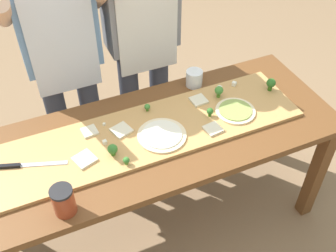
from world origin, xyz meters
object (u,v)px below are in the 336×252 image
(pizza_whole_white_garlic, at_px, (162,135))
(pizza_slice_far_right, at_px, (84,159))
(pizza_slice_near_right, at_px, (121,130))
(sauce_jar, at_px, (64,201))
(broccoli_floret_front_mid, at_px, (219,91))
(broccoli_floret_back_left, at_px, (113,149))
(broccoli_floret_back_right, at_px, (271,83))
(pizza_slice_far_left, at_px, (213,129))
(pizza_whole_pesto_green, at_px, (235,111))
(broccoli_floret_front_left, at_px, (126,160))
(chefs_knife, at_px, (21,166))
(cheese_crumble_c, at_px, (105,142))
(broccoli_floret_front_right, at_px, (147,107))
(pizza_slice_center, at_px, (90,131))
(pizza_slice_near_left, at_px, (199,100))
(flour_cup, at_px, (194,79))
(broccoli_floret_back_mid, at_px, (210,112))
(prep_table, at_px, (155,147))
(cheese_crumble_a, at_px, (104,124))
(cook_right, at_px, (142,30))
(cheese_crumble_d, at_px, (219,88))
(cook_left, at_px, (61,48))

(pizza_whole_white_garlic, xyz_separation_m, pizza_slice_far_right, (-0.39, -0.00, -0.00))
(pizza_slice_near_right, relative_size, sauce_jar, 0.65)
(pizza_whole_white_garlic, relative_size, broccoli_floret_front_mid, 3.55)
(broccoli_floret_back_left, bearing_deg, broccoli_floret_back_right, 6.95)
(pizza_slice_far_right, xyz_separation_m, pizza_slice_far_left, (0.63, -0.06, 0.00))
(pizza_whole_pesto_green, bearing_deg, broccoli_floret_front_left, -169.91)
(broccoli_floret_back_right, bearing_deg, chefs_knife, -179.27)
(cheese_crumble_c, height_order, sauce_jar, sauce_jar)
(broccoli_floret_front_right, relative_size, broccoli_floret_front_mid, 0.62)
(pizza_slice_far_right, height_order, pizza_slice_far_left, same)
(pizza_slice_far_right, relative_size, broccoli_floret_front_mid, 1.34)
(pizza_slice_center, height_order, broccoli_floret_back_right, broccoli_floret_back_right)
(pizza_slice_near_left, height_order, flour_cup, flour_cup)
(broccoli_floret_back_mid, bearing_deg, pizza_slice_near_right, 170.37)
(prep_table, relative_size, chefs_knife, 6.06)
(cheese_crumble_a, relative_size, cheese_crumble_c, 0.65)
(broccoli_floret_back_mid, height_order, flour_cup, flour_cup)
(flour_cup, relative_size, cook_right, 0.06)
(pizza_slice_center, xyz_separation_m, cook_right, (0.46, 0.45, 0.21))
(sauce_jar, bearing_deg, cheese_crumble_d, 24.48)
(broccoli_floret_front_mid, relative_size, cheese_crumble_c, 3.48)
(flour_cup, height_order, sauce_jar, sauce_jar)
(pizza_slice_far_left, bearing_deg, broccoli_floret_back_right, 19.36)
(broccoli_floret_front_right, distance_m, flour_cup, 0.35)
(pizza_slice_near_right, distance_m, broccoli_floret_back_mid, 0.46)
(chefs_knife, height_order, broccoli_floret_front_left, broccoli_floret_front_left)
(prep_table, bearing_deg, cheese_crumble_c, 176.74)
(chefs_knife, bearing_deg, flour_cup, 14.00)
(cook_right, bearing_deg, flour_cup, -57.26)
(broccoli_floret_front_left, xyz_separation_m, cheese_crumble_d, (0.65, 0.31, -0.02))
(broccoli_floret_front_right, height_order, cook_right, cook_right)
(broccoli_floret_back_mid, bearing_deg, pizza_whole_white_garlic, -172.81)
(chefs_knife, distance_m, pizza_slice_near_right, 0.49)
(pizza_slice_center, bearing_deg, cheese_crumble_d, 3.34)
(cook_right, bearing_deg, pizza_slice_center, -135.49)
(chefs_knife, height_order, sauce_jar, sauce_jar)
(flour_cup, xyz_separation_m, cook_left, (-0.65, 0.30, 0.20))
(pizza_slice_near_right, xyz_separation_m, pizza_slice_near_left, (0.45, 0.05, 0.00))
(broccoli_floret_front_mid, relative_size, cheese_crumble_a, 5.34)
(prep_table, relative_size, broccoli_floret_back_left, 30.40)
(pizza_whole_white_garlic, height_order, cheese_crumble_d, cheese_crumble_d)
(broccoli_floret_front_left, bearing_deg, flour_cup, 37.55)
(pizza_slice_center, bearing_deg, pizza_whole_pesto_green, -12.04)
(pizza_slice_near_left, distance_m, cook_left, 0.78)
(pizza_slice_near_left, bearing_deg, pizza_whole_pesto_green, -48.74)
(prep_table, xyz_separation_m, pizza_slice_far_right, (-0.37, -0.05, 0.12))
(cheese_crumble_d, distance_m, cook_left, 0.88)
(broccoli_floret_front_mid, distance_m, broccoli_floret_back_left, 0.68)
(pizza_slice_near_left, height_order, broccoli_floret_front_mid, broccoli_floret_front_mid)
(pizza_slice_far_right, bearing_deg, broccoli_floret_front_mid, 11.21)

